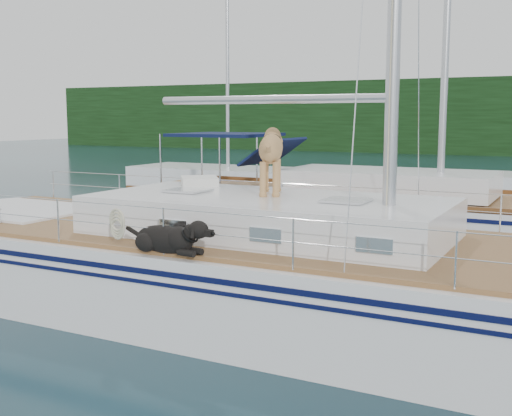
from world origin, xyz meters
The scene contains 4 objects.
ground centered at (0.00, 0.00, 0.00)m, with size 120.00×120.00×0.00m, color black.
main_sailboat centered at (0.10, 0.00, 0.68)m, with size 12.00×3.85×14.01m.
neighbor_sailboat centered at (-0.34, 6.41, 0.63)m, with size 11.00×3.50×13.30m.
bg_boat_west centered at (-8.00, 14.00, 0.45)m, with size 8.00×3.00×11.65m.
Camera 1 is at (4.95, -8.29, 2.96)m, focal length 45.00 mm.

